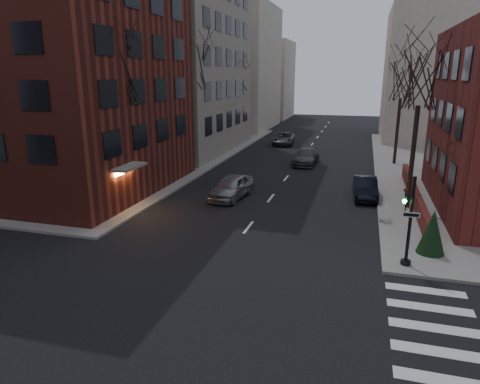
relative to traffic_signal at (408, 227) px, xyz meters
name	(u,v)px	position (x,y,z in m)	size (l,w,h in m)	color
ground	(145,362)	(-7.94, -8.99, -1.91)	(160.00, 160.00, 0.00)	black
sidewalk_far_left	(41,149)	(-36.94, 21.01, -1.83)	(44.00, 44.00, 0.15)	gray
building_left_brick	(51,63)	(-23.44, 7.51, 7.09)	(15.00, 15.00, 18.00)	maroon
building_left_tan	(147,17)	(-24.94, 25.01, 12.09)	(18.00, 18.00, 28.00)	gray
low_wall_right	(415,196)	(1.36, 10.01, -1.26)	(0.35, 16.00, 1.00)	maroon
building_distant_la	(226,68)	(-22.94, 46.01, 7.09)	(14.00, 16.00, 18.00)	beige
building_distant_ra	(445,75)	(7.06, 41.01, 6.09)	(14.00, 14.00, 16.00)	beige
building_distant_lb	(264,80)	(-20.94, 63.01, 5.09)	(10.00, 12.00, 14.00)	beige
traffic_signal	(408,227)	(0.00, 0.00, 0.00)	(0.76, 0.44, 4.00)	black
tree_left_a	(117,70)	(-16.74, 5.01, 6.56)	(4.18, 4.18, 10.26)	#2D231C
tree_left_b	(192,66)	(-16.74, 17.01, 7.00)	(4.40, 4.40, 10.80)	#2D231C
tree_left_c	(238,75)	(-16.74, 31.01, 6.12)	(3.96, 3.96, 9.72)	#2D231C
tree_right_a	(421,78)	(0.86, 9.01, 6.12)	(3.96, 3.96, 9.72)	#2D231C
tree_right_b	(402,81)	(0.86, 23.01, 5.68)	(3.74, 3.74, 9.18)	#2D231C
streetlamp_near	(182,126)	(-16.14, 13.01, 2.33)	(0.36, 0.36, 6.28)	black
streetlamp_far	(247,107)	(-16.14, 33.01, 2.33)	(0.36, 0.36, 6.28)	black
parked_sedan	(365,188)	(-1.74, 10.88, -1.20)	(1.51, 4.32, 1.42)	black
car_lane_silver	(231,187)	(-10.55, 8.31, -1.12)	(1.86, 4.63, 1.58)	gray
car_lane_gray	(306,157)	(-7.14, 21.03, -1.18)	(2.04, 5.03, 1.46)	#434349
car_lane_far	(284,138)	(-11.25, 31.84, -1.19)	(2.38, 5.17, 1.44)	#424146
sandwich_board	(385,214)	(-0.64, 5.78, -1.31)	(0.40, 0.55, 0.89)	white
evergreen_shrub	(432,232)	(1.27, 1.65, -0.71)	(1.26, 1.26, 2.10)	#15311B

